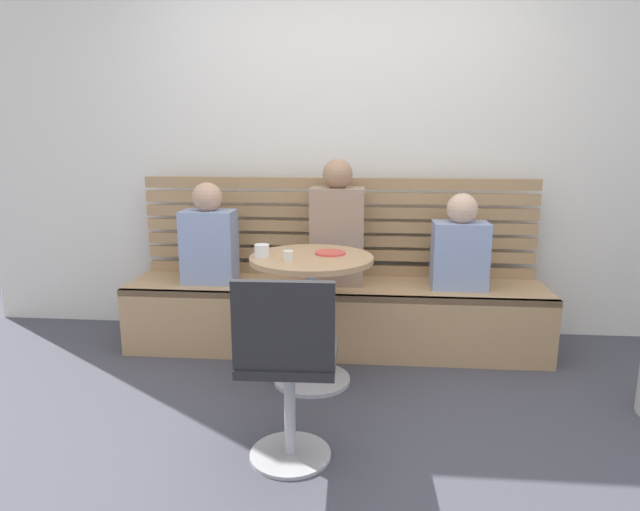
{
  "coord_description": "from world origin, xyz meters",
  "views": [
    {
      "loc": [
        0.2,
        -2.21,
        1.4
      ],
      "look_at": [
        -0.05,
        0.66,
        0.75
      ],
      "focal_mm": 30.57,
      "sensor_mm": 36.0,
      "label": 1
    }
  ],
  "objects": [
    {
      "name": "plate_small",
      "position": [
        0.0,
        0.75,
        0.75
      ],
      "size": [
        0.17,
        0.17,
        0.01
      ],
      "primitive_type": "cylinder",
      "color": "#DB4C42",
      "rests_on": "cafe_table"
    },
    {
      "name": "person_child_left",
      "position": [
        -0.82,
        1.18,
        0.73
      ],
      "size": [
        0.34,
        0.22,
        0.65
      ],
      "color": "#8C9EC6",
      "rests_on": "booth_bench"
    },
    {
      "name": "booth_backrest",
      "position": [
        0.0,
        1.44,
        0.78
      ],
      "size": [
        2.65,
        0.04,
        0.67
      ],
      "color": "#A68157",
      "rests_on": "booth_bench"
    },
    {
      "name": "person_child_middle",
      "position": [
        0.78,
        1.19,
        0.7
      ],
      "size": [
        0.34,
        0.22,
        0.6
      ],
      "color": "#8C9EC6",
      "rests_on": "booth_bench"
    },
    {
      "name": "cup_ceramic_white",
      "position": [
        -0.36,
        0.64,
        0.78
      ],
      "size": [
        0.08,
        0.08,
        0.07
      ],
      "primitive_type": "cylinder",
      "color": "white",
      "rests_on": "cafe_table"
    },
    {
      "name": "ground",
      "position": [
        0.0,
        0.0,
        0.0
      ],
      "size": [
        8.0,
        8.0,
        0.0
      ],
      "primitive_type": "plane",
      "color": "#42424C"
    },
    {
      "name": "person_adult",
      "position": [
        0.01,
        1.23,
        0.8
      ],
      "size": [
        0.34,
        0.22,
        0.8
      ],
      "color": "#9E7F6B",
      "rests_on": "booth_bench"
    },
    {
      "name": "cafe_table",
      "position": [
        -0.1,
        0.68,
        0.52
      ],
      "size": [
        0.68,
        0.68,
        0.74
      ],
      "color": "#ADADB2",
      "rests_on": "ground"
    },
    {
      "name": "booth_bench",
      "position": [
        0.0,
        1.2,
        0.22
      ],
      "size": [
        2.7,
        0.52,
        0.44
      ],
      "color": "tan",
      "rests_on": "ground"
    },
    {
      "name": "white_chair",
      "position": [
        -0.11,
        -0.13,
        0.46
      ],
      "size": [
        0.41,
        0.41,
        0.85
      ],
      "color": "#ADADB2",
      "rests_on": "ground"
    },
    {
      "name": "back_wall",
      "position": [
        0.0,
        1.64,
        1.45
      ],
      "size": [
        5.2,
        0.1,
        2.9
      ],
      "primitive_type": "cube",
      "color": "silver",
      "rests_on": "ground"
    },
    {
      "name": "cup_espresso_small",
      "position": [
        -0.21,
        0.56,
        0.77
      ],
      "size": [
        0.06,
        0.06,
        0.05
      ],
      "primitive_type": "cylinder",
      "color": "silver",
      "rests_on": "cafe_table"
    }
  ]
}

